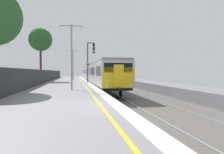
# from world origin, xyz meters

# --- Properties ---
(ground) EXTENTS (17.40, 110.00, 1.21)m
(ground) POSITION_xyz_m (2.64, 0.00, -0.61)
(ground) COLOR gray
(commuter_train_at_platform) EXTENTS (2.83, 39.76, 3.81)m
(commuter_train_at_platform) POSITION_xyz_m (2.10, 26.69, 1.27)
(commuter_train_at_platform) COLOR #B7B7BC
(commuter_train_at_platform) RESTS_ON ground
(signal_gantry) EXTENTS (1.10, 0.24, 5.55)m
(signal_gantry) POSITION_xyz_m (0.60, 19.00, 3.44)
(signal_gantry) COLOR #47474C
(signal_gantry) RESTS_ON ground
(speed_limit_sign) EXTENTS (0.59, 0.08, 2.74)m
(speed_limit_sign) POSITION_xyz_m (0.25, 16.98, 1.74)
(speed_limit_sign) COLOR #59595B
(speed_limit_sign) RESTS_ON ground
(platform_lamp_mid) EXTENTS (2.00, 0.20, 5.36)m
(platform_lamp_mid) POSITION_xyz_m (-1.68, 7.88, 3.18)
(platform_lamp_mid) COLOR #93999E
(platform_lamp_mid) RESTS_ON ground
(platform_lamp_far) EXTENTS (2.00, 0.20, 5.30)m
(platform_lamp_far) POSITION_xyz_m (-1.68, 27.59, 3.15)
(platform_lamp_far) COLOR #93999E
(platform_lamp_far) RESTS_ON ground
(background_tree_centre) EXTENTS (3.71, 3.71, 8.53)m
(background_tree_centre) POSITION_xyz_m (-6.73, 24.89, 6.55)
(background_tree_centre) COLOR #473323
(background_tree_centre) RESTS_ON ground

